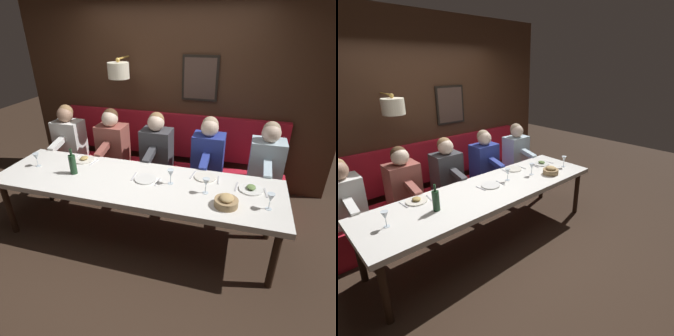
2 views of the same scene
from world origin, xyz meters
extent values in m
plane|color=#332319|center=(0.00, 0.00, 0.00)|extent=(12.00, 12.00, 0.00)
cube|color=silver|center=(0.00, 0.00, 0.71)|extent=(0.90, 3.11, 0.06)
cylinder|color=black|center=(-0.35, -1.46, 0.34)|extent=(0.07, 0.07, 0.68)
cylinder|color=black|center=(-0.35, 1.46, 0.34)|extent=(0.07, 0.07, 0.68)
cylinder|color=black|center=(0.35, -1.46, 0.34)|extent=(0.07, 0.07, 0.68)
cylinder|color=black|center=(0.35, 1.46, 0.34)|extent=(0.07, 0.07, 0.68)
cube|color=red|center=(0.89, 0.00, 0.23)|extent=(0.52, 3.31, 0.45)
cube|color=#422819|center=(1.48, 0.00, 1.45)|extent=(0.10, 4.51, 2.90)
cube|color=red|center=(1.39, 0.00, 0.77)|extent=(0.10, 3.31, 0.64)
cube|color=black|center=(1.42, -0.41, 1.59)|extent=(0.04, 0.48, 0.59)
cube|color=#4C382D|center=(1.40, -0.41, 1.59)|extent=(0.01, 0.42, 0.53)
cylinder|color=#B78E3D|center=(1.25, 0.62, 1.84)|extent=(0.35, 0.02, 0.02)
cylinder|color=beige|center=(1.08, 0.62, 1.70)|extent=(0.28, 0.28, 0.20)
sphere|color=#B78E3D|center=(1.08, 0.62, 1.83)|extent=(0.06, 0.06, 0.06)
cube|color=silver|center=(0.89, -1.37, 0.73)|extent=(0.30, 0.40, 0.56)
sphere|color=beige|center=(0.87, -1.37, 1.11)|extent=(0.22, 0.22, 0.22)
sphere|color=tan|center=(0.90, -1.37, 1.14)|extent=(0.20, 0.20, 0.20)
cube|color=silver|center=(0.60, -1.37, 0.77)|extent=(0.33, 0.09, 0.14)
cube|color=#283893|center=(0.89, -0.65, 0.73)|extent=(0.30, 0.40, 0.56)
sphere|color=beige|center=(0.87, -0.65, 1.11)|extent=(0.22, 0.22, 0.22)
sphere|color=tan|center=(0.90, -0.65, 1.14)|extent=(0.20, 0.20, 0.20)
cube|color=#283893|center=(0.60, -0.65, 0.77)|extent=(0.33, 0.09, 0.14)
cube|color=#3D3D42|center=(0.89, 0.05, 0.73)|extent=(0.30, 0.40, 0.56)
sphere|color=beige|center=(0.87, 0.05, 1.11)|extent=(0.22, 0.22, 0.22)
sphere|color=#937047|center=(0.90, 0.05, 1.14)|extent=(0.20, 0.20, 0.20)
cube|color=#3D3D42|center=(0.60, 0.05, 0.77)|extent=(0.33, 0.09, 0.14)
cube|color=#934C42|center=(0.89, 0.70, 0.73)|extent=(0.30, 0.40, 0.56)
sphere|color=beige|center=(0.87, 0.70, 1.11)|extent=(0.22, 0.22, 0.22)
sphere|color=#4C331E|center=(0.90, 0.70, 1.14)|extent=(0.20, 0.20, 0.20)
cube|color=#934C42|center=(0.60, 0.70, 0.77)|extent=(0.33, 0.09, 0.14)
cube|color=white|center=(0.89, 1.39, 0.73)|extent=(0.30, 0.40, 0.56)
cube|color=white|center=(0.60, 1.39, 0.77)|extent=(0.33, 0.09, 0.14)
cylinder|color=silver|center=(0.06, -0.09, 0.75)|extent=(0.24, 0.24, 0.01)
cube|color=silver|center=(0.04, -0.24, 0.74)|extent=(0.17, 0.02, 0.01)
cube|color=silver|center=(0.08, 0.05, 0.74)|extent=(0.18, 0.03, 0.01)
cylinder|color=silver|center=(0.28, -0.71, 0.75)|extent=(0.24, 0.24, 0.01)
cube|color=silver|center=(0.26, -0.85, 0.74)|extent=(0.17, 0.03, 0.01)
cube|color=silver|center=(0.30, -0.56, 0.74)|extent=(0.18, 0.04, 0.01)
cylinder|color=white|center=(0.15, -1.19, 0.75)|extent=(0.24, 0.24, 0.01)
ellipsoid|color=#668447|center=(0.15, -1.19, 0.77)|extent=(0.11, 0.09, 0.04)
cube|color=silver|center=(0.13, -1.34, 0.74)|extent=(0.17, 0.03, 0.01)
cube|color=silver|center=(0.17, -1.05, 0.74)|extent=(0.18, 0.03, 0.01)
cylinder|color=silver|center=(0.30, 0.80, 0.75)|extent=(0.24, 0.24, 0.01)
ellipsoid|color=#AD8E4C|center=(0.30, 0.80, 0.77)|extent=(0.11, 0.09, 0.04)
cube|color=silver|center=(0.28, 0.65, 0.74)|extent=(0.17, 0.03, 0.01)
cube|color=silver|center=(0.32, 0.94, 0.74)|extent=(0.18, 0.03, 0.01)
cylinder|color=silver|center=(0.01, 1.24, 0.74)|extent=(0.06, 0.06, 0.00)
cylinder|color=silver|center=(0.01, 1.24, 0.78)|extent=(0.01, 0.01, 0.07)
cone|color=silver|center=(0.01, 1.24, 0.86)|extent=(0.07, 0.07, 0.08)
cylinder|color=silver|center=(-0.03, -0.76, 0.74)|extent=(0.06, 0.06, 0.00)
cylinder|color=silver|center=(-0.03, -0.76, 0.78)|extent=(0.01, 0.01, 0.07)
cone|color=silver|center=(-0.03, -0.76, 0.86)|extent=(0.07, 0.07, 0.08)
cylinder|color=silver|center=(0.05, -0.38, 0.74)|extent=(0.06, 0.06, 0.00)
cylinder|color=silver|center=(0.05, -0.38, 0.78)|extent=(0.01, 0.01, 0.07)
cone|color=silver|center=(0.05, -0.38, 0.86)|extent=(0.07, 0.07, 0.08)
cylinder|color=silver|center=(-0.15, -1.35, 0.74)|extent=(0.06, 0.06, 0.00)
cylinder|color=silver|center=(-0.15, -1.35, 0.78)|extent=(0.01, 0.01, 0.07)
cone|color=silver|center=(-0.15, -1.35, 0.86)|extent=(0.07, 0.07, 0.08)
cylinder|color=#19381E|center=(-0.03, 0.73, 0.85)|extent=(0.08, 0.08, 0.22)
cylinder|color=#19381E|center=(-0.03, 0.73, 1.00)|extent=(0.03, 0.03, 0.08)
cylinder|color=#9E7F56|center=(-0.20, -0.98, 0.78)|extent=(0.22, 0.22, 0.07)
ellipsoid|color=tan|center=(-0.20, -0.98, 0.83)|extent=(0.15, 0.13, 0.06)
camera|label=1|loc=(-2.37, -1.04, 2.23)|focal=29.52mm
camera|label=2|loc=(-2.42, 1.93, 2.19)|focal=29.36mm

